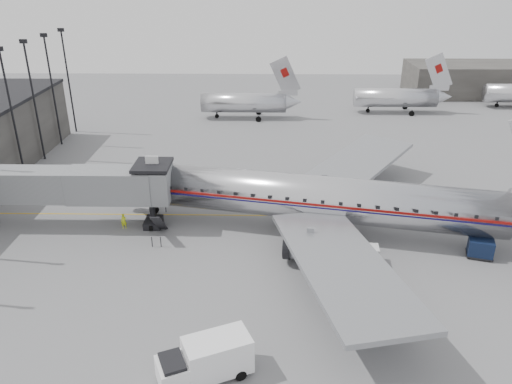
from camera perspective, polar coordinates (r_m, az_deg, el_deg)
ground at (r=45.61m, az=-0.99°, el=-6.10°), size 160.00×160.00×0.00m
hangar at (r=110.29m, az=24.76°, el=11.63°), size 30.00×12.00×6.00m
apron_line at (r=50.87m, az=2.62°, el=-2.70°), size 60.00×0.15×0.01m
jet_bridge at (r=50.33m, az=-20.20°, el=0.67°), size 21.00×6.20×7.10m
distant_aircraft_near at (r=83.89m, az=-1.29°, el=10.25°), size 16.39×3.20×10.26m
distant_aircraft_mid at (r=90.61m, az=15.76°, el=10.42°), size 16.39×3.20×10.26m
airliner at (r=46.80m, az=7.50°, el=-0.74°), size 42.59×39.07×13.62m
service_van at (r=31.99m, az=-5.74°, el=-18.48°), size 6.07×4.25×2.67m
baggage_cart_navy at (r=47.60m, az=24.28°, el=-5.84°), size 2.52×2.18×1.69m
baggage_cart_white at (r=43.75m, az=12.58°, el=-6.93°), size 2.09×1.66×1.54m
ramp_worker at (r=49.69m, az=-14.86°, el=-3.26°), size 0.61×0.45×1.54m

